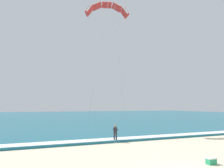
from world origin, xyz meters
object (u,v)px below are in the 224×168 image
object	(u,v)px
cooler_box	(211,161)
kite_primary	(107,8)
surfboard	(115,142)
kitesurfer	(115,132)

from	to	relation	value
cooler_box	kite_primary	bearing A→B (deg)	90.26
surfboard	kitesurfer	distance (m)	0.91
kite_primary	cooler_box	world-z (taller)	kite_primary
surfboard	kite_primary	bearing A→B (deg)	74.97
surfboard	cooler_box	distance (m)	9.69
kite_primary	surfboard	bearing A→B (deg)	-105.03
kitesurfer	cooler_box	world-z (taller)	kitesurfer
kite_primary	cooler_box	xyz separation A→B (m)	(0.08, -17.58, -17.60)
kite_primary	cooler_box	distance (m)	24.88
kite_primary	cooler_box	bearing A→B (deg)	-89.74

